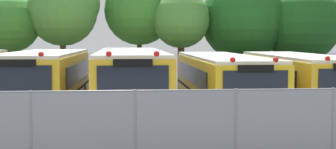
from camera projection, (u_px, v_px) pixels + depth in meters
name	position (u px, v px, depth m)	size (l,w,h in m)	color
ground_plane	(133.00, 114.00, 19.44)	(160.00, 160.00, 0.00)	#38383D
school_bus_1	(46.00, 80.00, 19.17)	(2.74, 9.47, 2.66)	yellow
school_bus_2	(131.00, 79.00, 19.33)	(2.64, 11.48, 2.71)	yellow
school_bus_3	(221.00, 81.00, 19.65)	(2.53, 10.65, 2.50)	yellow
school_bus_4	(298.00, 80.00, 20.12)	(2.77, 10.19, 2.51)	yellow
tree_1	(7.00, 23.00, 27.07)	(3.57, 3.29, 5.55)	#4C3823
tree_2	(66.00, 9.00, 27.47)	(4.15, 3.99, 6.62)	#4C3823
tree_3	(140.00, 11.00, 29.04)	(4.22, 4.22, 6.87)	#4C3823
tree_4	(179.00, 19.00, 27.91)	(3.36, 3.36, 5.85)	#4C3823
tree_5	(243.00, 19.00, 29.03)	(5.18, 5.18, 6.84)	#4C3823
tree_6	(300.00, 23.00, 28.97)	(4.73, 4.73, 6.32)	#4C3823
chainlink_fence	(135.00, 126.00, 11.52)	(19.69, 0.07, 1.84)	#9EA0A3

